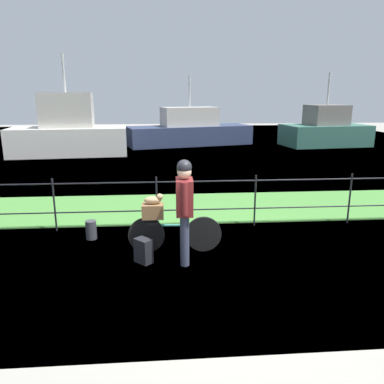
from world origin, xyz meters
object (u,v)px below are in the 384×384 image
object	(u,v)px
moored_boat_near	(325,131)
cyclist_person	(184,203)
bicycle_main	(174,234)
moored_boat_far	(190,131)
wooden_crate	(153,211)
terrier_dog	(154,200)
backpack_on_paving	(144,251)
moored_boat_mid	(69,133)
mooring_bollard	(91,230)

from	to	relation	value
moored_boat_near	cyclist_person	bearing A→B (deg)	-120.60
bicycle_main	moored_boat_far	bearing A→B (deg)	84.82
cyclist_person	wooden_crate	bearing A→B (deg)	137.50
terrier_dog	moored_boat_far	size ratio (longest dim) A/B	0.05
moored_boat_near	backpack_on_paving	bearing A→B (deg)	-122.68
bicycle_main	moored_boat_near	xyz separation A→B (m)	(8.40, 13.49, 0.45)
moored_boat_mid	terrier_dog	bearing A→B (deg)	-70.41
wooden_crate	mooring_bollard	xyz separation A→B (m)	(-1.18, 0.71, -0.56)
backpack_on_paving	moored_boat_near	size ratio (longest dim) A/B	0.09
bicycle_main	moored_boat_near	distance (m)	15.90
cyclist_person	moored_boat_near	world-z (taller)	moored_boat_near
wooden_crate	backpack_on_paving	size ratio (longest dim) A/B	0.89
moored_boat_mid	backpack_on_paving	bearing A→B (deg)	-71.84
cyclist_person	moored_boat_mid	world-z (taller)	moored_boat_mid
backpack_on_paving	bicycle_main	bearing A→B (deg)	-95.80
bicycle_main	wooden_crate	world-z (taller)	wooden_crate
wooden_crate	cyclist_person	distance (m)	0.73
backpack_on_paving	moored_boat_far	xyz separation A→B (m)	(1.80, 14.72, 0.53)
mooring_bollard	cyclist_person	bearing A→B (deg)	-34.90
bicycle_main	terrier_dog	bearing A→B (deg)	178.47
moored_boat_far	cyclist_person	bearing A→B (deg)	-94.41
terrier_dog	moored_boat_far	world-z (taller)	moored_boat_far
bicycle_main	moored_boat_far	world-z (taller)	moored_boat_far
cyclist_person	backpack_on_paving	distance (m)	1.04
moored_boat_mid	moored_boat_far	world-z (taller)	moored_boat_mid
wooden_crate	mooring_bollard	world-z (taller)	wooden_crate
cyclist_person	moored_boat_mid	xyz separation A→B (m)	(-4.46, 11.64, -0.02)
wooden_crate	moored_boat_mid	xyz separation A→B (m)	(-3.95, 11.18, 0.24)
backpack_on_paving	moored_boat_mid	world-z (taller)	moored_boat_mid
moored_boat_mid	moored_boat_far	xyz separation A→B (m)	(5.60, 3.13, -0.25)
moored_boat_near	moored_boat_mid	bearing A→B (deg)	-169.75
terrier_dog	bicycle_main	bearing A→B (deg)	-1.53
terrier_dog	moored_boat_mid	world-z (taller)	moored_boat_mid
wooden_crate	moored_boat_far	size ratio (longest dim) A/B	0.05
backpack_on_paving	moored_boat_near	xyz separation A→B (m)	(8.90, 13.88, 0.58)
terrier_dog	moored_boat_far	bearing A→B (deg)	83.54
cyclist_person	backpack_on_paving	size ratio (longest dim) A/B	4.21
mooring_bollard	moored_boat_near	xyz separation A→B (m)	(9.93, 12.76, 0.61)
terrier_dog	mooring_bollard	size ratio (longest dim) A/B	0.90
wooden_crate	mooring_bollard	distance (m)	1.49
moored_boat_near	moored_boat_far	xyz separation A→B (m)	(-7.10, 0.84, -0.05)
mooring_bollard	moored_boat_far	size ratio (longest dim) A/B	0.05
mooring_bollard	moored_boat_mid	distance (m)	10.86
bicycle_main	moored_boat_mid	size ratio (longest dim) A/B	0.31
backpack_on_paving	moored_boat_mid	xyz separation A→B (m)	(-3.80, 11.59, 0.78)
cyclist_person	mooring_bollard	xyz separation A→B (m)	(-1.69, 1.18, -0.83)
bicycle_main	moored_boat_mid	world-z (taller)	moored_boat_mid
terrier_dog	mooring_bollard	distance (m)	1.59
moored_boat_far	wooden_crate	bearing A→B (deg)	-96.56
cyclist_person	moored_boat_near	size ratio (longest dim) A/B	0.37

